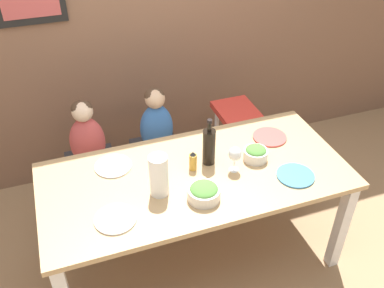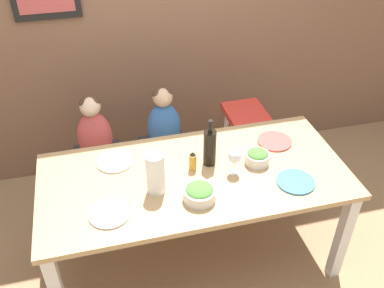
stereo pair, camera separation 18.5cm
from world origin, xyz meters
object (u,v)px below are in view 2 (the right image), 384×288
(chair_right_highchair, at_px, (245,128))
(wine_glass_near, at_px, (235,157))
(wine_bottle, at_px, (210,147))
(person_child_left, at_px, (94,130))
(dinner_plate_back_right, at_px, (275,141))
(salad_bowl_large, at_px, (199,193))
(salad_bowl_small, at_px, (257,157))
(paper_towel_roll, at_px, (155,173))
(chair_far_center, at_px, (165,156))
(dinner_plate_back_left, at_px, (115,162))
(dinner_plate_front_right, at_px, (296,182))
(person_child_center, at_px, (164,120))
(chair_far_left, at_px, (100,166))
(dinner_plate_front_left, at_px, (109,214))

(chair_right_highchair, height_order, wine_glass_near, wine_glass_near)
(wine_bottle, xyz_separation_m, wine_glass_near, (0.12, -0.12, -0.01))
(person_child_left, bearing_deg, dinner_plate_back_right, -23.84)
(wine_glass_near, xyz_separation_m, dinner_plate_back_right, (0.37, 0.23, -0.11))
(wine_glass_near, height_order, salad_bowl_large, wine_glass_near)
(chair_right_highchair, relative_size, salad_bowl_small, 4.51)
(paper_towel_roll, height_order, salad_bowl_large, paper_towel_roll)
(wine_bottle, height_order, wine_glass_near, wine_bottle)
(person_child_left, distance_m, paper_towel_roll, 0.87)
(paper_towel_roll, bearing_deg, wine_glass_near, 5.28)
(wine_glass_near, bearing_deg, chair_far_center, 111.25)
(chair_far_center, relative_size, paper_towel_roll, 1.76)
(dinner_plate_back_left, bearing_deg, paper_towel_roll, -57.23)
(dinner_plate_back_left, xyz_separation_m, dinner_plate_front_right, (1.02, -0.46, 0.00))
(chair_far_center, relative_size, dinner_plate_back_left, 2.00)
(salad_bowl_small, bearing_deg, dinner_plate_back_left, 165.44)
(chair_far_center, xyz_separation_m, dinner_plate_front_right, (0.62, -0.92, 0.39))
(salad_bowl_large, relative_size, dinner_plate_back_left, 0.82)
(person_child_center, xyz_separation_m, wine_bottle, (0.17, -0.62, 0.17))
(salad_bowl_large, bearing_deg, dinner_plate_back_left, 133.75)
(chair_right_highchair, height_order, dinner_plate_back_right, dinner_plate_back_right)
(dinner_plate_back_right, bearing_deg, chair_far_left, 156.19)
(chair_right_highchair, height_order, salad_bowl_large, salad_bowl_large)
(chair_far_left, height_order, dinner_plate_back_left, dinner_plate_back_left)
(chair_far_left, distance_m, chair_far_center, 0.51)
(paper_towel_roll, height_order, dinner_plate_back_left, paper_towel_roll)
(chair_right_highchair, xyz_separation_m, salad_bowl_large, (-0.62, -0.92, 0.27))
(dinner_plate_front_right, bearing_deg, dinner_plate_front_left, 179.45)
(chair_far_left, bearing_deg, dinner_plate_back_right, -23.81)
(wine_glass_near, xyz_separation_m, dinner_plate_front_left, (-0.77, -0.17, -0.11))
(chair_right_highchair, distance_m, dinner_plate_back_left, 1.18)
(dinner_plate_back_right, bearing_deg, person_child_left, 156.16)
(chair_far_left, xyz_separation_m, person_child_left, (0.00, 0.00, 0.33))
(dinner_plate_back_left, bearing_deg, person_child_left, 102.62)
(person_child_left, bearing_deg, chair_far_center, -0.09)
(paper_towel_roll, xyz_separation_m, dinner_plate_front_left, (-0.28, -0.12, -0.12))
(person_child_center, distance_m, wine_bottle, 0.67)
(wine_bottle, xyz_separation_m, paper_towel_roll, (-0.37, -0.17, 0.00))
(wine_bottle, bearing_deg, chair_far_left, 137.58)
(wine_bottle, bearing_deg, salad_bowl_small, -13.77)
(dinner_plate_front_left, relative_size, dinner_plate_back_left, 1.00)
(chair_right_highchair, xyz_separation_m, salad_bowl_small, (-0.19, -0.69, 0.27))
(salad_bowl_large, bearing_deg, chair_far_left, 120.27)
(dinner_plate_back_left, height_order, dinner_plate_back_right, same)
(chair_far_left, xyz_separation_m, chair_right_highchair, (1.16, -0.00, 0.15))
(dinner_plate_front_left, height_order, dinner_plate_back_right, same)
(wine_glass_near, relative_size, salad_bowl_large, 0.91)
(chair_far_left, distance_m, salad_bowl_large, 1.14)
(person_child_center, height_order, dinner_plate_front_right, person_child_center)
(salad_bowl_large, distance_m, salad_bowl_small, 0.49)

